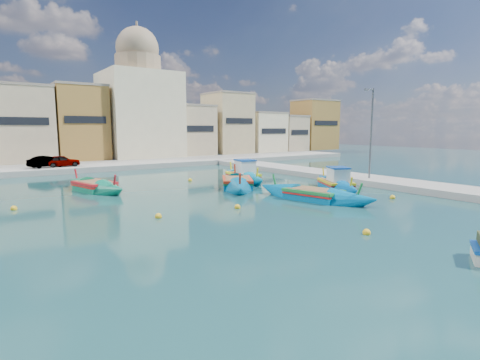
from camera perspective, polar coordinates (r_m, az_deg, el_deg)
name	(u,v)px	position (r m, az deg, el deg)	size (l,w,h in m)	color
ground	(244,231)	(17.40, 0.56, -7.84)	(160.00, 160.00, 0.00)	#164343
east_quay	(443,190)	(31.23, 28.52, -1.31)	(4.00, 70.00, 0.50)	gray
north_quay	(83,167)	(46.86, -22.87, 1.85)	(80.00, 8.00, 0.60)	gray
north_townhouses	(119,126)	(55.47, -17.97, 7.78)	(83.20, 7.87, 10.19)	tan
church_block	(139,103)	(57.26, -15.07, 11.31)	(10.00, 10.00, 19.10)	beige
quay_street_lamp	(371,133)	(33.54, 19.30, 6.79)	(1.18, 0.16, 8.00)	#595B60
luzzu_turquoise_cabin	(336,185)	(30.39, 14.39, -0.67)	(5.72, 8.30, 2.72)	#0059A3
luzzu_blue_cabin	(243,177)	(33.93, 0.48, 0.51)	(3.85, 8.74, 3.01)	#00769F
luzzu_cyan_mid	(237,184)	(29.98, -0.44, -0.61)	(6.70, 9.12, 2.76)	#006599
luzzu_green	(95,187)	(30.49, -21.27, -1.05)	(3.98, 8.27, 2.53)	#0B7554
luzzu_blue_south	(313,196)	(25.32, 11.08, -2.38)	(4.02, 9.19, 2.59)	#00689F
mooring_buoys	(223,203)	(23.32, -2.54, -3.59)	(21.63, 20.24, 0.36)	yellow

